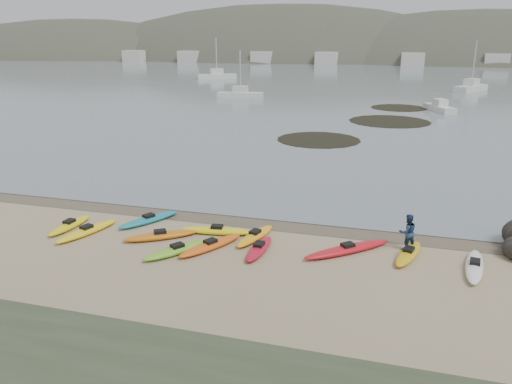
% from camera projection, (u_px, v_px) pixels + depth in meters
% --- Properties ---
extents(ground, '(600.00, 600.00, 0.00)m').
position_uv_depth(ground, '(256.00, 219.00, 26.45)').
color(ground, tan).
rests_on(ground, ground).
extents(wet_sand, '(60.00, 60.00, 0.00)m').
position_uv_depth(wet_sand, '(254.00, 221.00, 26.17)').
color(wet_sand, brown).
rests_on(wet_sand, ground).
extents(water, '(1200.00, 1200.00, 0.00)m').
position_uv_depth(water, '(392.00, 51.00, 301.57)').
color(water, slate).
rests_on(water, ground).
extents(kayaks, '(20.07, 6.47, 0.34)m').
position_uv_depth(kayaks, '(230.00, 240.00, 23.27)').
color(kayaks, yellow).
rests_on(kayaks, ground).
extents(person_east, '(1.03, 0.95, 1.70)m').
position_uv_depth(person_east, '(407.00, 232.00, 22.43)').
color(person_east, navy).
rests_on(person_east, ground).
extents(kelp_mats, '(14.43, 31.53, 0.04)m').
position_uv_depth(kelp_mats, '(374.00, 122.00, 55.91)').
color(kelp_mats, black).
rests_on(kelp_mats, water).
extents(moored_boats, '(80.22, 71.28, 1.20)m').
position_uv_depth(moored_boats, '(375.00, 83.00, 95.28)').
color(moored_boats, silver).
rests_on(moored_boats, ground).
extents(far_hills, '(550.00, 135.00, 80.00)m').
position_uv_depth(far_hills, '(484.00, 101.00, 198.82)').
color(far_hills, '#384235').
rests_on(far_hills, ground).
extents(far_town, '(199.00, 5.00, 4.00)m').
position_uv_depth(far_town, '(400.00, 59.00, 157.25)').
color(far_town, beige).
rests_on(far_town, ground).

